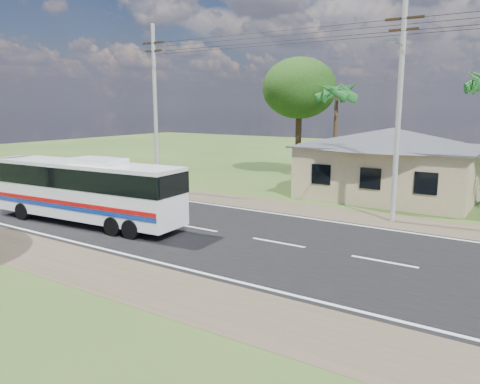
# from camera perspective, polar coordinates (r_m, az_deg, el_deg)

# --- Properties ---
(ground) EXTENTS (120.00, 120.00, 0.00)m
(ground) POSITION_cam_1_polar(r_m,az_deg,el_deg) (20.13, 4.71, -6.22)
(ground) COLOR #304A1A
(ground) RESTS_ON ground
(road) EXTENTS (120.00, 16.00, 0.03)m
(road) POSITION_cam_1_polar(r_m,az_deg,el_deg) (20.13, 4.71, -6.20)
(road) COLOR black
(road) RESTS_ON ground
(house) EXTENTS (12.40, 10.00, 5.00)m
(house) POSITION_cam_1_polar(r_m,az_deg,el_deg) (31.22, 17.96, 4.23)
(house) COLOR tan
(house) RESTS_ON ground
(utility_poles) EXTENTS (32.80, 2.22, 11.00)m
(utility_poles) POSITION_cam_1_polar(r_m,az_deg,el_deg) (24.33, 18.05, 9.97)
(utility_poles) COLOR #9E9E99
(utility_poles) RESTS_ON ground
(palm_far) EXTENTS (2.80, 2.80, 7.70)m
(palm_far) POSITION_cam_1_polar(r_m,az_deg,el_deg) (35.51, 11.72, 11.75)
(palm_far) COLOR #47301E
(palm_far) RESTS_ON ground
(tree_behind_house) EXTENTS (6.00, 6.00, 9.61)m
(tree_behind_house) POSITION_cam_1_polar(r_m,az_deg,el_deg) (38.97, 7.26, 12.40)
(tree_behind_house) COLOR #47301E
(tree_behind_house) RESTS_ON ground
(coach_bus) EXTENTS (10.83, 3.03, 3.32)m
(coach_bus) POSITION_cam_1_polar(r_m,az_deg,el_deg) (24.04, -18.24, 0.68)
(coach_bus) COLOR white
(coach_bus) RESTS_ON ground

